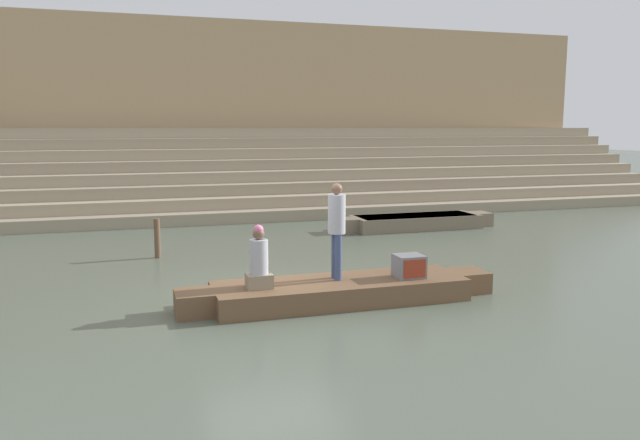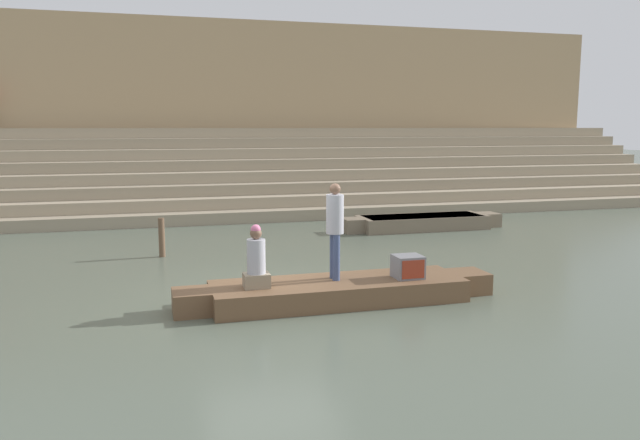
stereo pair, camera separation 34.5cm
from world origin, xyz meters
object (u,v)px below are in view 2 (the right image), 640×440
(person_rowing, at_px, (256,262))
(person_standing, at_px, (335,224))
(rowboat_main, at_px, (338,290))
(tv_set, at_px, (408,267))
(mooring_post, at_px, (162,237))
(moored_boat_shore, at_px, (422,222))

(person_rowing, bearing_deg, person_standing, 8.79)
(rowboat_main, distance_m, tv_set, 1.32)
(rowboat_main, relative_size, mooring_post, 6.13)
(tv_set, bearing_deg, person_standing, 173.90)
(tv_set, bearing_deg, moored_boat_shore, 68.15)
(person_rowing, bearing_deg, mooring_post, 107.25)
(rowboat_main, bearing_deg, tv_set, -3.16)
(moored_boat_shore, bearing_deg, person_standing, -125.26)
(person_standing, relative_size, mooring_post, 1.83)
(rowboat_main, relative_size, tv_set, 11.43)
(tv_set, xyz_separation_m, mooring_post, (-4.13, 4.94, -0.12))
(person_standing, distance_m, moored_boat_shore, 8.34)
(moored_boat_shore, height_order, mooring_post, mooring_post)
(person_standing, height_order, person_rowing, person_standing)
(person_rowing, distance_m, moored_boat_shore, 9.33)
(mooring_post, bearing_deg, moored_boat_shore, 14.88)
(person_standing, relative_size, moored_boat_shore, 0.34)
(person_standing, xyz_separation_m, person_rowing, (-1.43, -0.19, -0.55))
(rowboat_main, height_order, person_rowing, person_rowing)
(rowboat_main, distance_m, mooring_post, 5.60)
(rowboat_main, xyz_separation_m, person_rowing, (-1.46, -0.08, 0.62))
(rowboat_main, relative_size, moored_boat_shore, 1.14)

